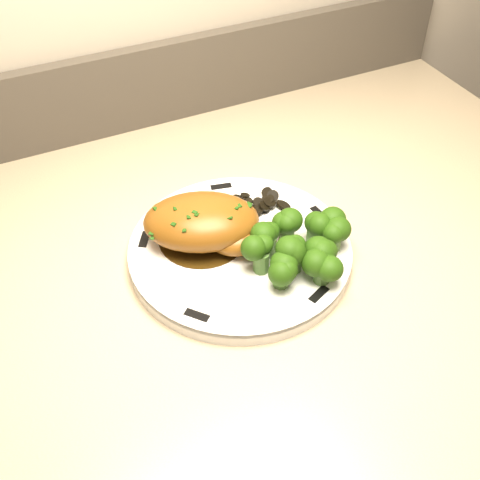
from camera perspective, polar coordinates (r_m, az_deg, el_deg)
name	(u,v)px	position (r m, az deg, el deg)	size (l,w,h in m)	color
plate	(240,252)	(0.69, 0.00, -1.11)	(0.25, 0.25, 0.02)	white
rim_accent_0	(221,187)	(0.77, -1.81, 5.08)	(0.03, 0.01, 0.00)	black
rim_accent_1	(144,240)	(0.70, -9.04, 0.04)	(0.03, 0.01, 0.00)	black
rim_accent_2	(197,315)	(0.62, -4.12, -7.15)	(0.03, 0.01, 0.00)	black
rim_accent_3	(319,294)	(0.64, 7.49, -5.14)	(0.03, 0.01, 0.00)	black
rim_accent_4	(319,213)	(0.73, 7.48, 2.51)	(0.03, 0.01, 0.00)	black
gravy_pool	(202,238)	(0.70, -3.59, 0.21)	(0.10, 0.10, 0.00)	#332109
chicken_breast	(205,223)	(0.68, -3.30, 1.58)	(0.16, 0.13, 0.05)	#915519
mushroom_pile	(253,207)	(0.73, 1.26, 3.14)	(0.07, 0.05, 0.02)	black
broccoli_florets	(302,244)	(0.66, 5.91, -0.35)	(0.12, 0.10, 0.04)	#48702F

